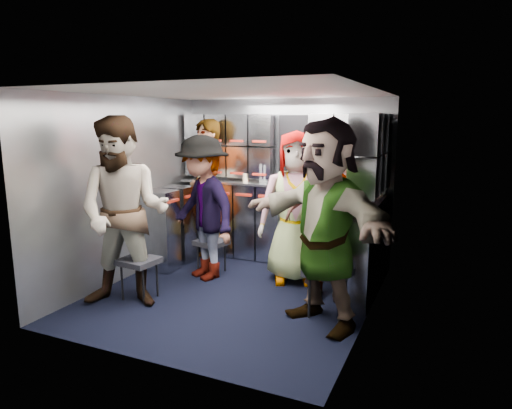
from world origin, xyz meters
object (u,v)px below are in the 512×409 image
at_px(jump_seat_near_left, 139,263).
at_px(attendant_arc_c, 295,208).
at_px(attendant_standing, 207,191).
at_px(attendant_arc_e, 325,224).
at_px(jump_seat_mid_right, 333,254).
at_px(jump_seat_center, 300,246).
at_px(jump_seat_near_right, 328,274).
at_px(attendant_arc_d, 330,221).
at_px(attendant_arc_b, 203,208).
at_px(jump_seat_mid_left, 211,244).
at_px(attendant_arc_a, 124,213).

height_order(jump_seat_near_left, attendant_arc_c, attendant_arc_c).
bearing_deg(attendant_arc_c, jump_seat_near_left, -158.13).
distance_m(attendant_standing, attendant_arc_e, 2.29).
bearing_deg(jump_seat_mid_right, attendant_arc_e, -81.27).
xyz_separation_m(jump_seat_center, attendant_arc_e, (0.61, -1.15, 0.58)).
bearing_deg(jump_seat_near_right, jump_seat_near_left, -168.85).
bearing_deg(attendant_arc_d, jump_seat_near_left, -159.46).
xyz_separation_m(jump_seat_near_left, attendant_arc_d, (1.77, 0.87, 0.42)).
relative_size(jump_seat_center, attendant_arc_b, 0.24).
bearing_deg(attendant_arc_d, jump_seat_mid_left, 169.15).
relative_size(attendant_standing, attendant_arc_d, 1.14).
bearing_deg(jump_seat_near_right, attendant_arc_e, -90.00).
distance_m(jump_seat_center, attendant_arc_a, 2.08).
bearing_deg(jump_seat_mid_left, attendant_arc_b, -90.00).
bearing_deg(attendant_arc_e, jump_seat_near_right, 120.79).
xyz_separation_m(attendant_arc_d, attendant_arc_e, (0.13, -0.67, 0.13)).
bearing_deg(jump_seat_near_left, jump_seat_mid_left, 74.05).
xyz_separation_m(jump_seat_mid_left, attendant_arc_a, (-0.29, -1.19, 0.58)).
bearing_deg(jump_seat_mid_right, jump_seat_near_right, -78.99).
height_order(attendant_arc_b, attendant_arc_e, attendant_arc_e).
xyz_separation_m(jump_seat_near_right, attendant_standing, (-1.91, 1.07, 0.51)).
distance_m(jump_seat_near_right, attendant_arc_c, 1.09).
xyz_separation_m(jump_seat_near_right, attendant_arc_a, (-1.90, -0.55, 0.53)).
distance_m(attendant_arc_a, attendant_arc_c, 1.87).
xyz_separation_m(jump_seat_center, attendant_arc_a, (-1.30, -1.52, 0.58)).
xyz_separation_m(jump_seat_near_right, attendant_arc_e, (0.00, -0.18, 0.53)).
relative_size(jump_seat_near_right, attendant_arc_c, 0.27).
relative_size(attendant_arc_d, attendant_arc_e, 0.86).
relative_size(jump_seat_mid_right, attendant_arc_b, 0.29).
bearing_deg(attendant_arc_d, attendant_arc_b, 176.09).
bearing_deg(jump_seat_center, jump_seat_near_left, -133.96).
height_order(jump_seat_center, attendant_arc_a, attendant_arc_a).
height_order(jump_seat_center, attendant_arc_d, attendant_arc_d).
distance_m(jump_seat_near_left, attendant_arc_d, 2.02).
bearing_deg(attendant_arc_d, jump_seat_mid_right, 84.40).
relative_size(jump_seat_center, attendant_arc_c, 0.24).
relative_size(jump_seat_near_right, attendant_arc_b, 0.28).
relative_size(jump_seat_mid_right, attendant_arc_e, 0.26).
bearing_deg(attendant_arc_c, attendant_standing, 147.79).
bearing_deg(jump_seat_center, attendant_arc_b, -152.81).
xyz_separation_m(jump_seat_near_left, attendant_arc_a, (0.00, -0.18, 0.56)).
bearing_deg(jump_seat_center, attendant_arc_d, -44.91).
height_order(jump_seat_near_right, attendant_arc_b, attendant_arc_b).
bearing_deg(attendant_arc_c, jump_seat_mid_left, 168.84).
relative_size(jump_seat_mid_left, attendant_arc_c, 0.24).
distance_m(jump_seat_center, attendant_arc_c, 0.53).
bearing_deg(jump_seat_near_right, attendant_arc_a, -163.74).
bearing_deg(jump_seat_mid_right, jump_seat_center, 148.27).
distance_m(jump_seat_mid_right, attendant_arc_a, 2.22).
relative_size(attendant_arc_b, attendant_arc_e, 0.89).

